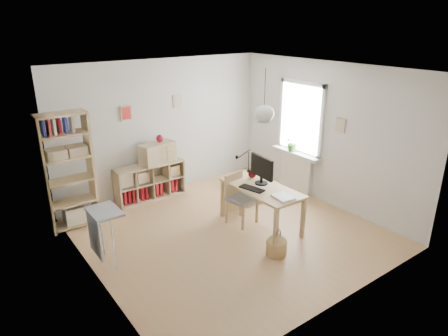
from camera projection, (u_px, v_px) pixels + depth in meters
ground at (230, 232)px, 6.77m from camera, size 4.50×4.50×0.00m
room_shell at (264, 114)px, 6.26m from camera, size 4.50×4.50×4.50m
window_unit at (301, 118)px, 7.92m from camera, size 0.07×1.16×1.46m
radiator at (296, 172)px, 8.30m from camera, size 0.10×0.80×0.80m
windowsill at (296, 153)px, 8.12m from camera, size 0.22×1.20×0.06m
desk at (261, 192)px, 6.73m from camera, size 0.70×1.50×0.75m
cube_shelf at (148, 184)px, 7.98m from camera, size 1.40×0.38×0.72m
tall_bookshelf at (67, 167)px, 6.62m from camera, size 0.80×0.38×2.00m
side_table at (101, 223)px, 5.67m from camera, size 0.40×0.55×0.85m
chair at (239, 195)px, 6.95m from camera, size 0.51×0.51×0.89m
wicker_basket at (276, 247)px, 6.07m from camera, size 0.31×0.31×0.44m
storage_chest at (251, 193)px, 7.88m from camera, size 0.58×0.64×0.53m
monitor at (262, 169)px, 6.74m from camera, size 0.22×0.56×0.49m
keyboard at (252, 189)px, 6.60m from camera, size 0.26×0.46×0.02m
task_lamp at (242, 160)px, 7.12m from camera, size 0.39×0.14×0.41m
yarn_ball at (252, 174)px, 7.06m from camera, size 0.14×0.14×0.14m
paper_tray at (283, 197)px, 6.27m from camera, size 0.30×0.35×0.03m
drawer_chest at (157, 153)px, 7.85m from camera, size 0.76×0.45×0.40m
red_vase at (160, 139)px, 7.79m from camera, size 0.13×0.13×0.16m
potted_plant at (292, 143)px, 8.12m from camera, size 0.39×0.37×0.35m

